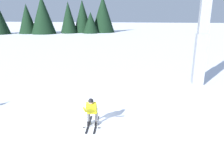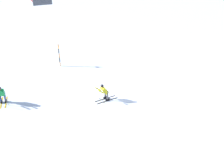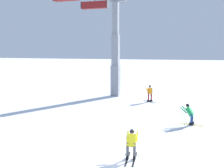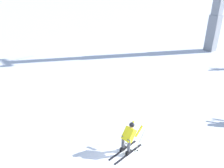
{
  "view_description": "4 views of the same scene",
  "coord_description": "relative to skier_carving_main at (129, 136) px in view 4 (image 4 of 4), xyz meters",
  "views": [
    {
      "loc": [
        9.45,
        3.12,
        4.63
      ],
      "look_at": [
        1.07,
        1.7,
        2.01
      ],
      "focal_mm": 36.28,
      "sensor_mm": 36.0,
      "label": 1
    },
    {
      "loc": [
        6.96,
        15.6,
        10.07
      ],
      "look_at": [
        1.55,
        3.54,
        2.84
      ],
      "focal_mm": 42.26,
      "sensor_mm": 36.0,
      "label": 2
    },
    {
      "loc": [
        -10.46,
        -1.9,
        5.06
      ],
      "look_at": [
        1.63,
        1.99,
        3.4
      ],
      "focal_mm": 41.26,
      "sensor_mm": 36.0,
      "label": 3
    },
    {
      "loc": [
        -4.28,
        -4.7,
        6.78
      ],
      "look_at": [
        1.59,
        2.79,
        2.19
      ],
      "focal_mm": 36.49,
      "sensor_mm": 36.0,
      "label": 4
    }
  ],
  "objects": [
    {
      "name": "skier_carving_main",
      "position": [
        0.0,
        0.0,
        0.0
      ],
      "size": [
        1.72,
        0.75,
        1.47
      ],
      "color": "black",
      "rests_on": "ground_plane"
    },
    {
      "name": "lift_tower_far",
      "position": [
        15.8,
        5.64,
        3.65
      ],
      "size": [
        0.9,
        2.32,
        10.79
      ],
      "color": "gray",
      "rests_on": "ground_plane"
    }
  ]
}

